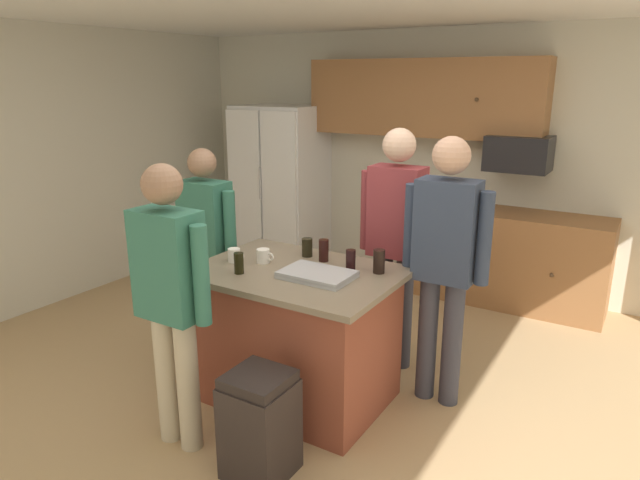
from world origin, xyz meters
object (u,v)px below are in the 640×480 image
at_px(refrigerator, 280,186).
at_px(person_guest_left, 206,239).
at_px(person_elder_center, 445,254).
at_px(tumbler_amber, 239,263).
at_px(kitchen_island, 297,334).
at_px(person_guest_by_door, 170,291).
at_px(mug_blue_stoneware, 234,255).
at_px(person_host_foreground, 396,232).
at_px(glass_stout_tall, 351,260).
at_px(mug_ceramic_white, 263,256).
at_px(serving_tray, 317,275).
at_px(glass_short_whisky, 379,261).
at_px(glass_pilsner, 324,250).
at_px(trash_bin, 260,425).
at_px(glass_dark_ale, 307,247).
at_px(microwave_over_range, 519,153).

bearing_deg(refrigerator, person_guest_left, -68.88).
relative_size(person_elder_center, tumbler_amber, 13.16).
distance_m(kitchen_island, person_guest_by_door, 0.99).
xyz_separation_m(person_elder_center, mug_blue_stoneware, (-1.28, -0.54, -0.07)).
bearing_deg(person_guest_by_door, person_host_foreground, -1.24).
bearing_deg(person_elder_center, glass_stout_tall, -1.93).
bearing_deg(mug_ceramic_white, person_guest_by_door, -93.44).
distance_m(kitchen_island, mug_ceramic_white, 0.57).
relative_size(glass_stout_tall, serving_tray, 0.31).
xyz_separation_m(mug_ceramic_white, tumbler_amber, (-0.01, -0.25, 0.02)).
distance_m(glass_short_whisky, serving_tray, 0.41).
height_order(mug_blue_stoneware, serving_tray, mug_blue_stoneware).
bearing_deg(mug_blue_stoneware, glass_stout_tall, 19.13).
relative_size(kitchen_island, glass_short_whisky, 8.58).
xyz_separation_m(glass_pilsner, serving_tray, (0.14, -0.31, -0.05)).
relative_size(person_guest_by_door, glass_stout_tall, 12.50).
bearing_deg(glass_stout_tall, person_host_foreground, 84.41).
bearing_deg(trash_bin, serving_tray, 95.41).
bearing_deg(refrigerator, glass_short_whisky, -43.31).
bearing_deg(glass_stout_tall, person_guest_left, 178.67).
xyz_separation_m(kitchen_island, glass_dark_ale, (-0.10, 0.29, 0.52)).
height_order(person_host_foreground, person_elder_center, person_host_foreground).
distance_m(person_guest_left, glass_pilsner, 1.03).
relative_size(refrigerator, mug_ceramic_white, 13.96).
relative_size(person_host_foreground, trash_bin, 2.93).
relative_size(mug_ceramic_white, tumbler_amber, 0.96).
relative_size(person_guest_left, glass_dark_ale, 12.68).
relative_size(kitchen_island, glass_stout_tall, 9.74).
xyz_separation_m(person_host_foreground, mug_ceramic_white, (-0.63, -0.76, -0.07)).
bearing_deg(mug_blue_stoneware, kitchen_island, 8.53).
height_order(person_guest_left, trash_bin, person_guest_left).
relative_size(glass_short_whisky, glass_stout_tall, 1.13).
bearing_deg(tumbler_amber, glass_pilsner, 56.03).
bearing_deg(person_guest_left, trash_bin, -25.65).
relative_size(person_guest_by_door, tumbler_amber, 12.46).
distance_m(person_host_foreground, tumbler_amber, 1.19).
relative_size(refrigerator, glass_stout_tall, 13.48).
xyz_separation_m(glass_stout_tall, serving_tray, (-0.11, -0.24, -0.05)).
xyz_separation_m(kitchen_island, tumbler_amber, (-0.28, -0.24, 0.52)).
height_order(glass_dark_ale, trash_bin, glass_dark_ale).
distance_m(kitchen_island, glass_pilsner, 0.59).
bearing_deg(person_guest_left, refrigerator, 123.99).
bearing_deg(refrigerator, kitchen_island, -52.89).
bearing_deg(glass_short_whisky, refrigerator, 136.69).
distance_m(refrigerator, glass_stout_tall, 3.05).
height_order(person_guest_left, serving_tray, person_guest_left).
xyz_separation_m(person_guest_by_door, mug_ceramic_white, (0.05, 0.80, -0.01)).
xyz_separation_m(kitchen_island, person_guest_by_door, (-0.32, -0.78, 0.51)).
distance_m(person_guest_by_door, trash_bin, 0.89).
relative_size(microwave_over_range, mug_blue_stoneware, 4.42).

